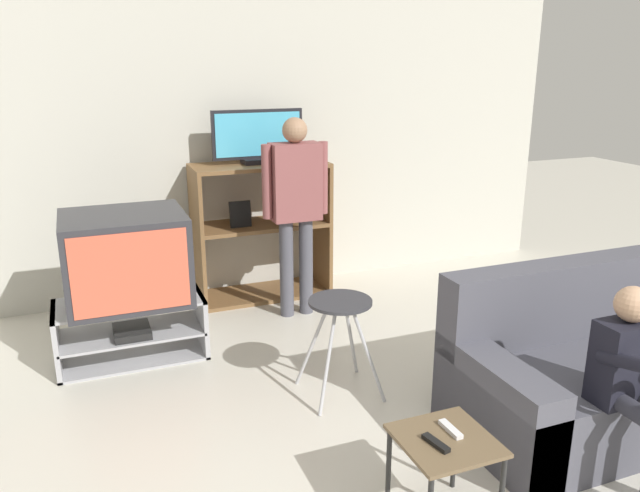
# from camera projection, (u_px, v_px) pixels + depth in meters

# --- Properties ---
(wall_back) EXTENTS (6.40, 0.06, 2.60)m
(wall_back) POSITION_uv_depth(u_px,v_px,m) (226.00, 144.00, 5.33)
(wall_back) COLOR beige
(wall_back) RESTS_ON ground_plane
(tv_stand) EXTENTS (0.99, 0.45, 0.43)m
(tv_stand) POSITION_uv_depth(u_px,v_px,m) (131.00, 330.00, 4.28)
(tv_stand) COLOR #A8A8AD
(tv_stand) RESTS_ON ground_plane
(television_main) EXTENTS (0.79, 0.68, 0.60)m
(television_main) POSITION_uv_depth(u_px,v_px,m) (126.00, 258.00, 4.15)
(television_main) COLOR #2D2D33
(television_main) RESTS_ON tv_stand
(media_shelf) EXTENTS (1.13, 0.48, 1.16)m
(media_shelf) POSITION_uv_depth(u_px,v_px,m) (261.00, 230.00, 5.33)
(media_shelf) COLOR brown
(media_shelf) RESTS_ON ground_plane
(television_flat) EXTENTS (0.76, 0.20, 0.44)m
(television_flat) POSITION_uv_depth(u_px,v_px,m) (258.00, 138.00, 5.12)
(television_flat) COLOR black
(television_flat) RESTS_ON media_shelf
(folding_stool) EXTENTS (0.45, 0.43, 0.62)m
(folding_stool) POSITION_uv_depth(u_px,v_px,m) (340.00, 316.00, 3.74)
(folding_stool) COLOR #B7B7BC
(folding_stool) RESTS_ON ground_plane
(snack_table) EXTENTS (0.40, 0.40, 0.42)m
(snack_table) POSITION_uv_depth(u_px,v_px,m) (445.00, 450.00, 2.71)
(snack_table) COLOR brown
(snack_table) RESTS_ON ground_plane
(remote_control_black) EXTENTS (0.06, 0.15, 0.02)m
(remote_control_black) POSITION_uv_depth(u_px,v_px,m) (436.00, 443.00, 2.65)
(remote_control_black) COLOR black
(remote_control_black) RESTS_ON snack_table
(remote_control_white) EXTENTS (0.04, 0.14, 0.02)m
(remote_control_white) POSITION_uv_depth(u_px,v_px,m) (451.00, 429.00, 2.75)
(remote_control_white) COLOR silver
(remote_control_white) RESTS_ON snack_table
(couch) EXTENTS (1.65, 0.85, 0.88)m
(couch) POSITION_uv_depth(u_px,v_px,m) (595.00, 373.00, 3.52)
(couch) COLOR #4C4C56
(couch) RESTS_ON ground_plane
(person_standing_adult) EXTENTS (0.53, 0.20, 1.58)m
(person_standing_adult) POSITION_uv_depth(u_px,v_px,m) (296.00, 199.00, 4.82)
(person_standing_adult) COLOR #4C4C56
(person_standing_adult) RESTS_ON ground_plane
(person_seated_child) EXTENTS (0.33, 0.43, 1.00)m
(person_seated_child) POSITION_uv_depth(u_px,v_px,m) (637.00, 375.00, 2.89)
(person_seated_child) COLOR #2D2D38
(person_seated_child) RESTS_ON ground_plane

